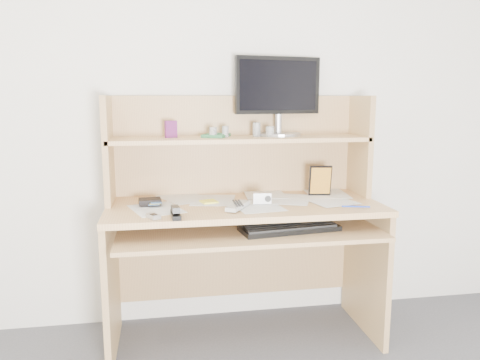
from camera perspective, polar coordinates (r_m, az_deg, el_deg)
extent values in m
cube|color=silver|center=(2.67, -0.67, 9.16)|extent=(3.60, 0.04, 2.50)
cube|color=tan|center=(2.42, 0.54, -3.21)|extent=(1.40, 0.60, 0.03)
cube|color=tan|center=(2.51, -15.39, -12.06)|extent=(0.03, 0.56, 0.72)
cube|color=tan|center=(2.73, 15.05, -10.23)|extent=(0.03, 0.56, 0.72)
cube|color=tan|center=(2.81, -0.52, -9.83)|extent=(1.34, 0.02, 0.41)
cube|color=tan|center=(2.33, 1.07, -6.15)|extent=(1.28, 0.55, 0.02)
cube|color=tan|center=(2.66, -0.56, 4.30)|extent=(1.40, 0.02, 0.55)
cube|color=tan|center=(2.50, -15.76, 3.57)|extent=(0.03, 0.30, 0.55)
cube|color=tan|center=(2.72, 14.36, 4.12)|extent=(0.03, 0.30, 0.55)
cube|color=tan|center=(2.52, -0.05, 5.01)|extent=(1.38, 0.30, 0.02)
cube|color=silver|center=(2.42, 0.54, -2.80)|extent=(1.32, 0.54, 0.01)
cube|color=black|center=(2.30, 6.05, -5.87)|extent=(0.50, 0.24, 0.02)
cube|color=black|center=(2.30, 6.05, -5.47)|extent=(0.47, 0.22, 0.01)
cube|color=#A9A9A4|center=(2.29, -0.26, -3.17)|extent=(0.15, 0.20, 0.02)
cube|color=#AAA9AC|center=(2.15, -10.51, -4.25)|extent=(0.07, 0.08, 0.02)
cube|color=black|center=(2.15, -7.86, -3.80)|extent=(0.05, 0.15, 0.05)
cube|color=black|center=(2.42, -10.93, -2.58)|extent=(0.12, 0.10, 0.03)
cube|color=#D8E03B|center=(2.44, -3.83, -2.66)|extent=(0.10, 0.10, 0.01)
cube|color=#A8A8AB|center=(2.38, 2.71, -2.23)|extent=(0.10, 0.05, 0.06)
cube|color=black|center=(2.60, 9.75, -0.07)|extent=(0.12, 0.03, 0.17)
cylinder|color=#1835B5|center=(2.37, 13.94, -3.16)|extent=(0.13, 0.04, 0.01)
cube|color=maroon|center=(2.49, -8.41, 6.14)|extent=(0.07, 0.04, 0.09)
cube|color=#307947|center=(2.53, -2.93, 5.45)|extent=(0.17, 0.19, 0.02)
cylinder|color=black|center=(2.47, -3.30, 5.81)|extent=(0.05, 0.05, 0.06)
cylinder|color=silver|center=(2.51, -1.79, 5.92)|extent=(0.05, 0.05, 0.06)
cylinder|color=black|center=(2.52, 3.68, 5.90)|extent=(0.06, 0.06, 0.06)
cylinder|color=white|center=(2.55, 2.03, 6.17)|extent=(0.06, 0.06, 0.08)
cylinder|color=#9E9EA2|center=(2.62, 4.74, 5.58)|extent=(0.25, 0.25, 0.02)
cylinder|color=#9E9EA2|center=(2.63, 4.71, 6.90)|extent=(0.04, 0.04, 0.10)
cube|color=black|center=(2.64, 4.66, 11.42)|extent=(0.50, 0.12, 0.31)
cube|color=black|center=(2.63, 4.75, 11.43)|extent=(0.45, 0.08, 0.27)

